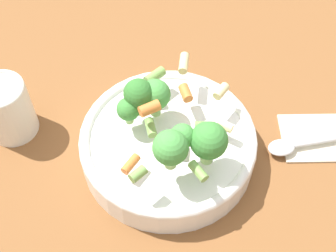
{
  "coord_description": "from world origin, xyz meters",
  "views": [
    {
      "loc": [
        0.33,
        0.03,
        0.52
      ],
      "look_at": [
        0.0,
        0.0,
        0.06
      ],
      "focal_mm": 50.0,
      "sensor_mm": 36.0,
      "label": 1
    }
  ],
  "objects": [
    {
      "name": "bowl",
      "position": [
        0.0,
        0.0,
        0.03
      ],
      "size": [
        0.23,
        0.23,
        0.05
      ],
      "color": "white",
      "rests_on": "ground_plane"
    },
    {
      "name": "ground_plane",
      "position": [
        0.0,
        0.0,
        0.0
      ],
      "size": [
        3.0,
        3.0,
        0.0
      ],
      "primitive_type": "plane",
      "color": "brown"
    },
    {
      "name": "cup",
      "position": [
        -0.02,
        -0.21,
        0.04
      ],
      "size": [
        0.07,
        0.07,
        0.09
      ],
      "color": "silver",
      "rests_on": "ground_plane"
    },
    {
      "name": "napkin",
      "position": [
        -0.05,
        0.21,
        0.0
      ],
      "size": [
        0.09,
        0.13,
        0.01
      ],
      "color": "beige",
      "rests_on": "ground_plane"
    },
    {
      "name": "spoon",
      "position": [
        -0.03,
        0.19,
        0.01
      ],
      "size": [
        0.07,
        0.18,
        0.01
      ],
      "rotation": [
        0.0,
        0.0,
        11.28
      ],
      "color": "silver",
      "rests_on": "napkin"
    },
    {
      "name": "pasta_salad",
      "position": [
        0.01,
        0.0,
        0.09
      ],
      "size": [
        0.19,
        0.14,
        0.07
      ],
      "color": "#8CB766",
      "rests_on": "bowl"
    }
  ]
}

